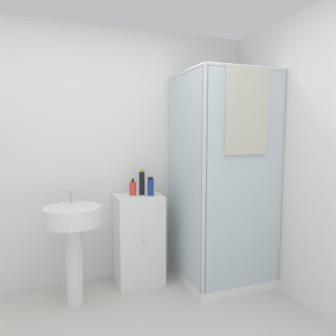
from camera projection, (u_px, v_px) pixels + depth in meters
wall_back at (86, 157)px, 3.20m from camera, size 6.40×0.06×2.50m
shower_enclosure at (220, 221)px, 3.19m from camera, size 0.82×0.85×2.06m
vanity_cabinet at (139, 239)px, 3.24m from camera, size 0.45×0.39×0.88m
sink at (73, 230)px, 2.77m from camera, size 0.48×0.48×0.99m
soap_dispenser at (133, 188)px, 3.18m from camera, size 0.07×0.07×0.16m
shampoo_bottle_tall_black at (142, 182)px, 3.19m from camera, size 0.05×0.05×0.25m
shampoo_bottle_blue at (151, 187)px, 3.16m from camera, size 0.06×0.06×0.18m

